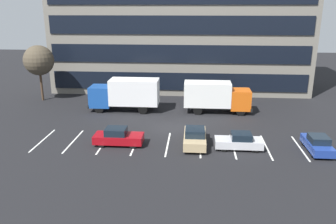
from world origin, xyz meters
name	(u,v)px	position (x,y,z in m)	size (l,w,h in m)	color
ground_plane	(171,127)	(0.00, 0.00, 0.00)	(120.00, 120.00, 0.00)	black
office_building	(181,11)	(0.00, 17.95, 10.80)	(34.63, 11.26, 21.60)	slate
lot_markings	(168,144)	(0.00, -4.28, 0.00)	(22.54, 5.40, 0.01)	silver
box_truck_blue	(126,93)	(-5.53, 5.31, 2.05)	(7.87, 2.61, 3.65)	#194799
box_truck_orange	(216,96)	(4.57, 5.44, 1.94)	(7.42, 2.46, 3.44)	#D85914
sedan_tan	(195,137)	(2.32, -4.34, 0.75)	(1.85, 4.43, 1.59)	tan
sedan_maroon	(118,137)	(-4.25, -4.71, 0.71)	(4.19, 1.76, 1.50)	maroon
sedan_navy	(317,144)	(12.34, -4.85, 0.66)	(1.64, 3.92, 1.40)	navy
sedan_silver	(239,141)	(6.01, -4.82, 0.66)	(3.92, 1.64, 1.40)	silver
bare_tree	(39,60)	(-17.00, 9.00, 5.05)	(3.69, 3.69, 6.91)	#473323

